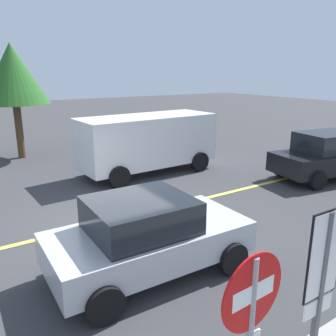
{
  "coord_description": "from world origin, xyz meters",
  "views": [
    {
      "loc": [
        -3.31,
        -7.91,
        3.83
      ],
      "look_at": [
        1.68,
        -0.23,
        1.27
      ],
      "focal_mm": 37.37,
      "sensor_mm": 36.0,
      "label": 1
    }
  ],
  "objects": [
    {
      "name": "car_silver_mid_road",
      "position": [
        -0.32,
        -2.56,
        0.78
      ],
      "size": [
        3.91,
        2.11,
        1.54
      ],
      "color": "#B7BABF",
      "rests_on": "ground_plane"
    },
    {
      "name": "tree_left_verge",
      "position": [
        -0.46,
        8.71,
        3.67
      ],
      "size": [
        2.89,
        2.89,
        4.98
      ],
      "color": "#513823",
      "rests_on": "ground_plane"
    },
    {
      "name": "speed_limit_sign",
      "position": [
        -0.23,
        -6.11,
        1.76
      ],
      "size": [
        0.54,
        0.06,
        2.52
      ],
      "color": "#4C4C51",
      "rests_on": "ground_plane"
    },
    {
      "name": "lane_marking_centre",
      "position": [
        3.0,
        0.0,
        0.01
      ],
      "size": [
        28.0,
        0.16,
        0.01
      ],
      "primitive_type": "cube",
      "color": "#E0D14C"
    },
    {
      "name": "car_black_crossing",
      "position": [
        8.45,
        -0.73,
        0.84
      ],
      "size": [
        4.78,
        2.5,
        1.7
      ],
      "color": "black",
      "rests_on": "ground_plane"
    },
    {
      "name": "ground_plane",
      "position": [
        0.0,
        0.0,
        0.0
      ],
      "size": [
        80.0,
        80.0,
        0.0
      ],
      "primitive_type": "plane",
      "color": "#38383A"
    },
    {
      "name": "white_van",
      "position": [
        3.12,
        3.48,
        1.27
      ],
      "size": [
        5.28,
        2.43,
        2.2
      ],
      "color": "white",
      "rests_on": "ground_plane"
    },
    {
      "name": "stop_sign",
      "position": [
        -1.24,
        -6.09,
        1.6
      ],
      "size": [
        0.76,
        0.07,
        2.34
      ],
      "color": "gray",
      "rests_on": "ground_plane"
    }
  ]
}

